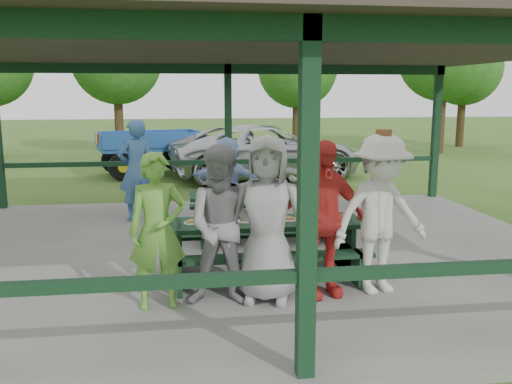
{
  "coord_description": "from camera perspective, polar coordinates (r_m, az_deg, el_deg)",
  "views": [
    {
      "loc": [
        -1.0,
        -8.04,
        2.51
      ],
      "look_at": [
        0.05,
        -0.3,
        1.07
      ],
      "focal_mm": 38.0,
      "sensor_mm": 36.0,
      "label": 1
    }
  ],
  "objects": [
    {
      "name": "ground",
      "position": [
        8.48,
        -0.63,
        -6.77
      ],
      "size": [
        90.0,
        90.0,
        0.0
      ],
      "primitive_type": "plane",
      "color": "#33551A",
      "rests_on": "ground"
    },
    {
      "name": "concrete_slab",
      "position": [
        8.47,
        -0.64,
        -6.45
      ],
      "size": [
        10.0,
        8.0,
        0.1
      ],
      "primitive_type": "cube",
      "color": "slate",
      "rests_on": "ground"
    },
    {
      "name": "pavilion_structure",
      "position": [
        8.13,
        -0.68,
        15.08
      ],
      "size": [
        10.6,
        8.6,
        3.24
      ],
      "color": "black",
      "rests_on": "concrete_slab"
    },
    {
      "name": "picnic_table_near",
      "position": [
        7.19,
        0.87,
        -5.19
      ],
      "size": [
        2.58,
        1.39,
        0.75
      ],
      "color": "black",
      "rests_on": "concrete_slab"
    },
    {
      "name": "picnic_table_far",
      "position": [
        9.14,
        0.53,
        -1.82
      ],
      "size": [
        2.38,
        1.39,
        0.75
      ],
      "color": "black",
      "rests_on": "concrete_slab"
    },
    {
      "name": "table_setting",
      "position": [
        7.19,
        3.03,
        -2.66
      ],
      "size": [
        2.41,
        0.45,
        0.1
      ],
      "color": "white",
      "rests_on": "picnic_table_near"
    },
    {
      "name": "contestant_green",
      "position": [
        6.17,
        -10.33,
        -4.05
      ],
      "size": [
        0.68,
        0.48,
        1.77
      ],
      "primitive_type": "imported",
      "rotation": [
        0.0,
        0.0,
        0.1
      ],
      "color": "#5B9A35",
      "rests_on": "concrete_slab"
    },
    {
      "name": "contestant_grey_left",
      "position": [
        6.13,
        -3.3,
        -3.65
      ],
      "size": [
        0.98,
        0.81,
        1.84
      ],
      "primitive_type": "imported",
      "rotation": [
        0.0,
        0.0,
        -0.13
      ],
      "color": "gray",
      "rests_on": "concrete_slab"
    },
    {
      "name": "contestant_grey_mid",
      "position": [
        6.24,
        1.16,
        -2.9
      ],
      "size": [
        1.07,
        0.83,
        1.94
      ],
      "primitive_type": "imported",
      "rotation": [
        0.0,
        0.0,
        -0.25
      ],
      "color": "gray",
      "rests_on": "concrete_slab"
    },
    {
      "name": "contestant_red",
      "position": [
        6.45,
        6.89,
        -2.83
      ],
      "size": [
        1.17,
        0.66,
        1.88
      ],
      "primitive_type": "imported",
      "rotation": [
        0.0,
        0.0,
        0.2
      ],
      "color": "red",
      "rests_on": "concrete_slab"
    },
    {
      "name": "contestant_white_fedora",
      "position": [
        6.68,
        12.94,
        -2.3
      ],
      "size": [
        1.37,
        0.96,
        1.99
      ],
      "rotation": [
        0.0,
        0.0,
        0.21
      ],
      "color": "beige",
      "rests_on": "concrete_slab"
    },
    {
      "name": "spectator_lblue",
      "position": [
        9.99,
        -2.98,
        1.21
      ],
      "size": [
        1.57,
        1.04,
        1.62
      ],
      "primitive_type": "imported",
      "rotation": [
        0.0,
        0.0,
        2.73
      ],
      "color": "#92ACE3",
      "rests_on": "concrete_slab"
    },
    {
      "name": "spectator_blue",
      "position": [
        10.49,
        -12.5,
        2.27
      ],
      "size": [
        0.83,
        0.7,
        1.92
      ],
      "primitive_type": "imported",
      "rotation": [
        0.0,
        0.0,
        3.54
      ],
      "color": "#386093",
      "rests_on": "concrete_slab"
    },
    {
      "name": "spectator_grey",
      "position": [
        10.01,
        5.63,
        1.05
      ],
      "size": [
        0.79,
        0.62,
        1.57
      ],
      "primitive_type": "imported",
      "rotation": [
        0.0,
        0.0,
        3.1
      ],
      "color": "#9C9C9F",
      "rests_on": "concrete_slab"
    },
    {
      "name": "pickup_truck",
      "position": [
        16.0,
        1.18,
        4.29
      ],
      "size": [
        6.03,
        3.47,
        1.58
      ],
      "primitive_type": "imported",
      "rotation": [
        0.0,
        0.0,
        1.72
      ],
      "color": "silver",
      "rests_on": "ground"
    },
    {
      "name": "farm_trailer",
      "position": [
        16.88,
        -11.08,
        4.15
      ],
      "size": [
        4.15,
        2.43,
        1.44
      ],
      "rotation": [
        0.0,
        0.0,
        0.26
      ],
      "color": "navy",
      "rests_on": "ground"
    },
    {
      "name": "tree_left",
      "position": [
        22.9,
        -14.5,
        13.33
      ],
      "size": [
        3.58,
        3.58,
        5.59
      ],
      "color": "#2F2012",
      "rests_on": "ground"
    },
    {
      "name": "tree_mid",
      "position": [
        22.94,
        4.38,
        12.83
      ],
      "size": [
        3.29,
        3.29,
        5.14
      ],
      "color": "#2F2012",
      "rests_on": "ground"
    },
    {
      "name": "tree_right",
      "position": [
        23.95,
        19.24,
        13.48
      ],
      "size": [
        3.79,
        3.79,
        5.92
      ],
      "color": "#2F2012",
      "rests_on": "ground"
    },
    {
      "name": "tree_far_right",
      "position": [
        27.14,
        21.07,
        12.02
      ],
      "size": [
        3.38,
        3.38,
        5.28
      ],
      "color": "#2F2012",
      "rests_on": "ground"
    }
  ]
}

